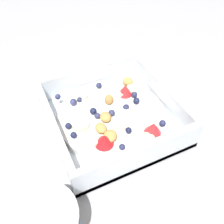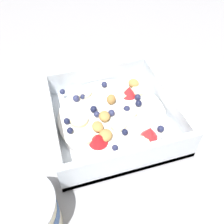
# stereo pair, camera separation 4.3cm
# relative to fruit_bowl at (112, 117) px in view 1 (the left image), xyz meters

# --- Properties ---
(ground_plane) EXTENTS (2.40, 2.40, 0.00)m
(ground_plane) POSITION_rel_fruit_bowl_xyz_m (-0.01, -0.01, -0.02)
(ground_plane) COLOR #9E9EA3
(fruit_bowl) EXTENTS (0.22, 0.22, 0.06)m
(fruit_bowl) POSITION_rel_fruit_bowl_xyz_m (0.00, 0.00, 0.00)
(fruit_bowl) COLOR white
(fruit_bowl) RESTS_ON ground
(spoon) EXTENTS (0.07, 0.17, 0.01)m
(spoon) POSITION_rel_fruit_bowl_xyz_m (0.19, 0.01, -0.01)
(spoon) COLOR silver
(spoon) RESTS_ON ground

